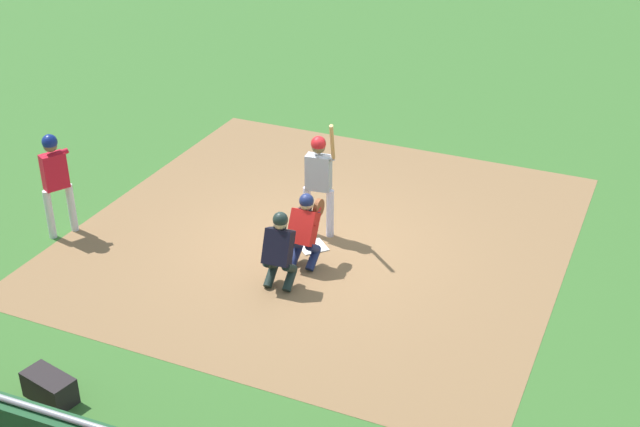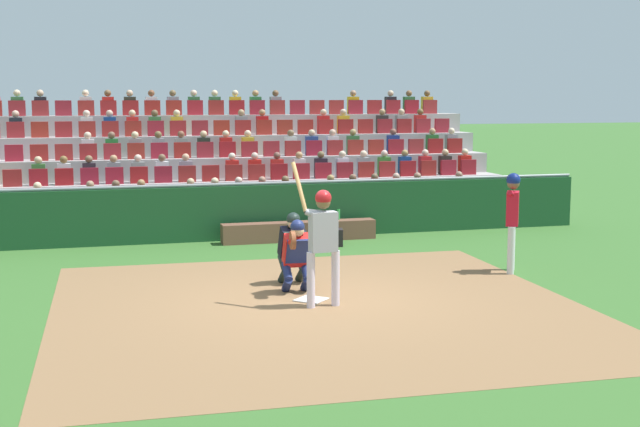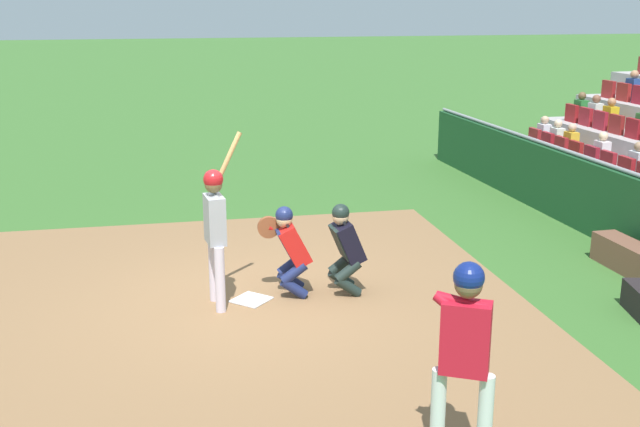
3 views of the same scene
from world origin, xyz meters
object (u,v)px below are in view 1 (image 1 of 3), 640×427
object	(u,v)px
home_plate_umpire	(279,247)
on_deck_batter	(55,174)
home_plate_marker	(312,247)
equipment_duffel_bag	(50,388)
batter_at_plate	(319,175)
catcher_crouching	(305,226)

from	to	relation	value
home_plate_umpire	on_deck_batter	world-z (taller)	on_deck_batter
home_plate_umpire	home_plate_marker	bearing A→B (deg)	89.60
equipment_duffel_bag	home_plate_umpire	bearing A→B (deg)	78.96
on_deck_batter	batter_at_plate	bearing A→B (deg)	21.52
equipment_duffel_bag	catcher_crouching	bearing A→B (deg)	81.52
batter_at_plate	home_plate_umpire	size ratio (longest dim) A/B	1.75
home_plate_marker	on_deck_batter	xyz separation A→B (m)	(-4.20, -1.18, 1.13)
catcher_crouching	on_deck_batter	xyz separation A→B (m)	(-4.31, -0.63, 0.44)
catcher_crouching	equipment_duffel_bag	bearing A→B (deg)	-112.25
home_plate_umpire	equipment_duffel_bag	size ratio (longest dim) A/B	1.82
home_plate_umpire	on_deck_batter	xyz separation A→B (m)	(-4.19, 0.12, 0.45)
catcher_crouching	on_deck_batter	distance (m)	4.37
equipment_duffel_bag	on_deck_batter	world-z (taller)	on_deck_batter
home_plate_umpire	on_deck_batter	size ratio (longest dim) A/B	0.69
batter_at_plate	equipment_duffel_bag	world-z (taller)	batter_at_plate
equipment_duffel_bag	on_deck_batter	bearing A→B (deg)	138.57
on_deck_batter	home_plate_marker	bearing A→B (deg)	15.71
home_plate_umpire	equipment_duffel_bag	bearing A→B (deg)	-114.81
home_plate_marker	batter_at_plate	bearing A→B (deg)	97.84
catcher_crouching	equipment_duffel_bag	world-z (taller)	catcher_crouching
catcher_crouching	equipment_duffel_bag	xyz separation A→B (m)	(-1.76, -4.29, -0.52)
batter_at_plate	on_deck_batter	xyz separation A→B (m)	(-4.14, -1.63, -0.01)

